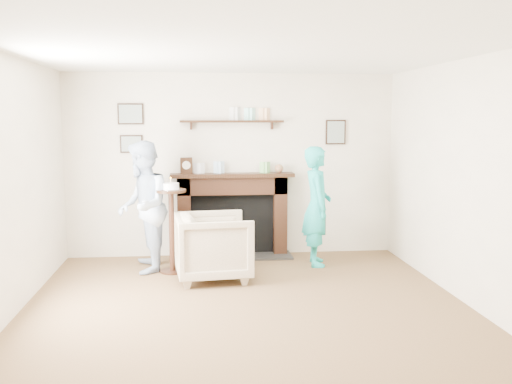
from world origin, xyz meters
TOP-DOWN VIEW (x-y plane):
  - ground at (0.00, 0.00)m, footprint 5.00×5.00m
  - room_shell at (-0.00, 0.69)m, footprint 4.54×5.02m
  - armchair at (-0.30, 1.28)m, footprint 0.94×0.92m
  - man at (-1.15, 1.71)m, footprint 0.67×0.83m
  - woman at (1.05, 1.81)m, footprint 0.40×0.58m
  - pedestal_table at (-0.80, 1.63)m, footprint 0.37×0.37m

SIDE VIEW (x-z plane):
  - ground at x=0.00m, z-range 0.00..0.00m
  - armchair at x=-0.30m, z-range -0.39..0.39m
  - man at x=-1.15m, z-range -0.81..0.81m
  - woman at x=1.05m, z-range -0.77..0.77m
  - pedestal_table at x=-0.80m, z-range 0.14..1.32m
  - room_shell at x=0.00m, z-range 0.36..2.88m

